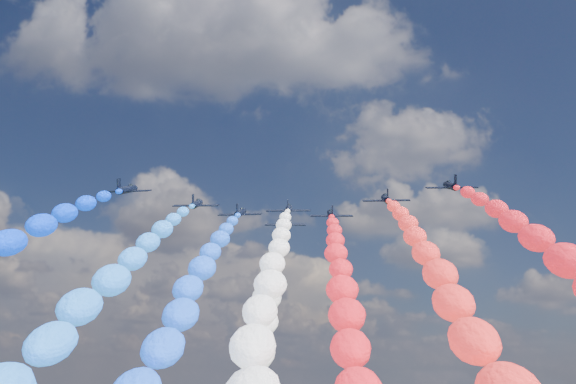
# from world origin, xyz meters

# --- Properties ---
(jet_0) EXTENTS (9.95, 13.04, 6.63)m
(jet_0) POSITION_xyz_m (-29.77, -6.12, 92.31)
(jet_0) COLOR black
(jet_1) EXTENTS (9.36, 12.62, 6.63)m
(jet_1) POSITION_xyz_m (-18.56, 5.04, 92.31)
(jet_1) COLOR black
(trail_1) EXTENTS (5.45, 112.41, 57.76)m
(trail_1) POSITION_xyz_m (-18.56, -53.34, 64.43)
(trail_1) COLOR #247CFF
(jet_2) EXTENTS (9.73, 12.88, 6.63)m
(jet_2) POSITION_xyz_m (-10.49, 12.79, 92.31)
(jet_2) COLOR black
(trail_2) EXTENTS (5.45, 112.41, 57.76)m
(trail_2) POSITION_xyz_m (-10.49, -45.59, 64.43)
(trail_2) COLOR blue
(jet_3) EXTENTS (9.21, 12.51, 6.63)m
(jet_3) POSITION_xyz_m (-0.14, 10.00, 92.31)
(jet_3) COLOR black
(trail_3) EXTENTS (5.45, 112.41, 57.76)m
(trail_3) POSITION_xyz_m (-0.14, -48.38, 64.43)
(trail_3) COLOR white
(jet_4) EXTENTS (9.80, 12.94, 6.63)m
(jet_4) POSITION_xyz_m (-1.47, 23.02, 92.31)
(jet_4) COLOR black
(trail_4) EXTENTS (5.45, 112.41, 57.76)m
(trail_4) POSITION_xyz_m (-1.47, -35.36, 64.43)
(trail_4) COLOR white
(jet_5) EXTENTS (9.66, 12.84, 6.63)m
(jet_5) POSITION_xyz_m (8.77, 14.97, 92.31)
(jet_5) COLOR black
(trail_5) EXTENTS (5.45, 112.41, 57.76)m
(trail_5) POSITION_xyz_m (8.77, -43.41, 64.43)
(trail_5) COLOR red
(jet_6) EXTENTS (9.41, 12.66, 6.63)m
(jet_6) POSITION_xyz_m (19.34, 2.73, 92.31)
(jet_6) COLOR black
(trail_6) EXTENTS (5.45, 112.41, 57.76)m
(trail_6) POSITION_xyz_m (19.34, -55.65, 64.43)
(trail_6) COLOR #FB2A28
(jet_7) EXTENTS (9.22, 12.52, 6.63)m
(jet_7) POSITION_xyz_m (30.41, -5.96, 92.31)
(jet_7) COLOR black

